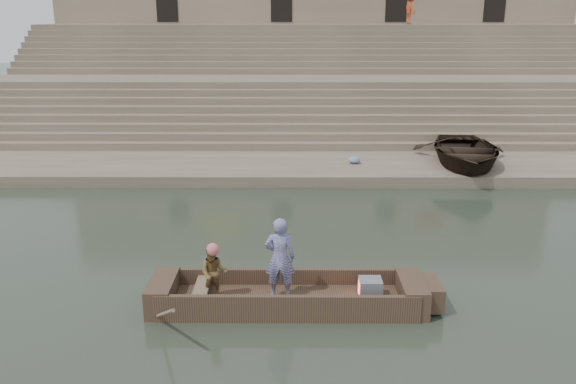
{
  "coord_description": "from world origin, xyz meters",
  "views": [
    {
      "loc": [
        -1.41,
        -13.26,
        5.78
      ],
      "look_at": [
        -1.48,
        1.02,
        1.4
      ],
      "focal_mm": 36.31,
      "sensor_mm": 36.0,
      "label": 1
    }
  ],
  "objects_px": {
    "rowing_man": "(214,273)",
    "standing_man": "(280,258)",
    "main_rowboat": "(287,302)",
    "television": "(370,288)",
    "pedestrian": "(411,9)",
    "beached_rowboat": "(465,151)"
  },
  "relations": [
    {
      "from": "main_rowboat",
      "to": "television",
      "type": "bearing_deg",
      "value": 0.0
    },
    {
      "from": "pedestrian",
      "to": "standing_man",
      "type": "bearing_deg",
      "value": 152.84
    },
    {
      "from": "main_rowboat",
      "to": "standing_man",
      "type": "relative_size",
      "value": 2.93
    },
    {
      "from": "main_rowboat",
      "to": "pedestrian",
      "type": "bearing_deg",
      "value": 74.05
    },
    {
      "from": "main_rowboat",
      "to": "rowing_man",
      "type": "height_order",
      "value": "rowing_man"
    },
    {
      "from": "beached_rowboat",
      "to": "pedestrian",
      "type": "distance_m",
      "value": 14.88
    },
    {
      "from": "rowing_man",
      "to": "television",
      "type": "distance_m",
      "value": 3.19
    },
    {
      "from": "television",
      "to": "beached_rowboat",
      "type": "xyz_separation_m",
      "value": [
        4.84,
        10.3,
        0.49
      ]
    },
    {
      "from": "television",
      "to": "beached_rowboat",
      "type": "distance_m",
      "value": 11.4
    },
    {
      "from": "main_rowboat",
      "to": "beached_rowboat",
      "type": "distance_m",
      "value": 12.22
    },
    {
      "from": "rowing_man",
      "to": "television",
      "type": "bearing_deg",
      "value": 0.67
    },
    {
      "from": "standing_man",
      "to": "beached_rowboat",
      "type": "height_order",
      "value": "standing_man"
    },
    {
      "from": "rowing_man",
      "to": "standing_man",
      "type": "bearing_deg",
      "value": 3.48
    },
    {
      "from": "standing_man",
      "to": "television",
      "type": "xyz_separation_m",
      "value": [
        1.83,
        -0.03,
        -0.65
      ]
    },
    {
      "from": "main_rowboat",
      "to": "standing_man",
      "type": "distance_m",
      "value": 0.98
    },
    {
      "from": "standing_man",
      "to": "beached_rowboat",
      "type": "xyz_separation_m",
      "value": [
        6.68,
        10.28,
        -0.16
      ]
    },
    {
      "from": "television",
      "to": "rowing_man",
      "type": "bearing_deg",
      "value": -178.83
    },
    {
      "from": "television",
      "to": "pedestrian",
      "type": "height_order",
      "value": "pedestrian"
    },
    {
      "from": "rowing_man",
      "to": "pedestrian",
      "type": "xyz_separation_m",
      "value": [
        8.41,
        24.33,
        5.26
      ]
    },
    {
      "from": "standing_man",
      "to": "rowing_man",
      "type": "distance_m",
      "value": 1.36
    },
    {
      "from": "main_rowboat",
      "to": "pedestrian",
      "type": "xyz_separation_m",
      "value": [
        6.94,
        24.26,
        5.94
      ]
    },
    {
      "from": "standing_man",
      "to": "television",
      "type": "bearing_deg",
      "value": -178.9
    }
  ]
}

